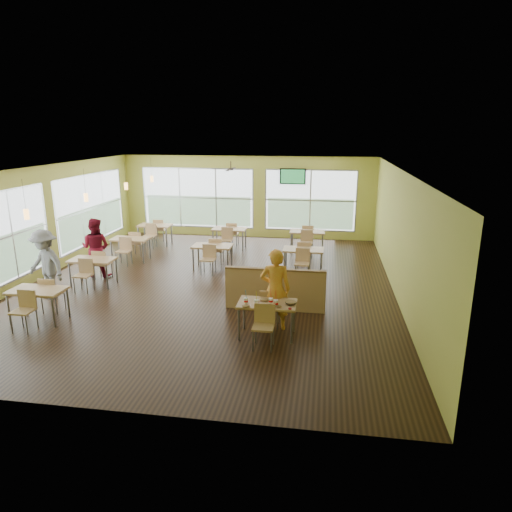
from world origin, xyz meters
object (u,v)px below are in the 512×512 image
(half_wall_divider, at_px, (275,289))
(man_plaid, at_px, (275,289))
(main_table, at_px, (267,308))
(food_basket, at_px, (291,303))

(half_wall_divider, xyz_separation_m, man_plaid, (0.12, -1.04, 0.38))
(man_plaid, bearing_deg, main_table, 68.68)
(main_table, xyz_separation_m, half_wall_divider, (0.00, 1.45, -0.11))
(half_wall_divider, bearing_deg, main_table, -90.00)
(half_wall_divider, bearing_deg, man_plaid, -83.43)
(half_wall_divider, distance_m, food_basket, 1.56)
(man_plaid, bearing_deg, food_basket, 126.14)
(man_plaid, xyz_separation_m, food_basket, (0.37, -0.42, -0.12))
(main_table, relative_size, half_wall_divider, 0.63)
(half_wall_divider, bearing_deg, food_basket, -71.44)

